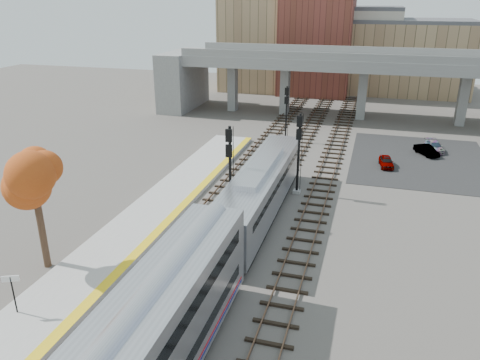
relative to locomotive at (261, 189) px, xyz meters
The scene contains 16 objects.
ground 10.44m from the locomotive, 95.63° to the right, with size 160.00×160.00×0.00m, color #47423D.
platform 13.24m from the locomotive, 129.14° to the right, with size 4.50×60.00×0.35m, color #9E9E99.
yellow_strip 12.12m from the locomotive, 122.06° to the right, with size 0.70×60.00×0.01m, color yellow.
tracks 3.23m from the locomotive, 91.62° to the left, with size 10.70×95.00×0.25m.
overpass 35.26m from the locomotive, 83.58° to the left, with size 54.00×12.00×9.50m.
buildings_far 56.71m from the locomotive, 89.73° to the left, with size 43.00×21.00×20.60m.
parking_lot 22.21m from the locomotive, 53.95° to the left, with size 14.00×18.00×0.04m, color black.
locomotive is the anchor object (origin of this frame).
signal_mast_near 2.87m from the locomotive, 148.77° to the right, with size 0.60×0.64×7.45m.
signal_mast_mid 5.79m from the locomotive, 69.22° to the left, with size 0.60×0.64×7.18m.
signal_mast_far 21.05m from the locomotive, 95.73° to the left, with size 0.60×0.64×6.56m.
station_sign 18.61m from the locomotive, 120.83° to the right, with size 0.84×0.42×2.27m.
tree 16.33m from the locomotive, 135.66° to the right, with size 3.60×3.60×8.25m.
car_a 17.58m from the locomotive, 56.88° to the left, with size 1.26×3.13×1.07m, color #99999E.
car_b 24.18m from the locomotive, 55.14° to the left, with size 1.15×3.29×1.09m, color #99999E.
car_c 26.17m from the locomotive, 55.69° to the left, with size 1.50×3.69×1.07m, color #99999E.
Camera 1 is at (8.85, -22.49, 16.19)m, focal length 35.00 mm.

